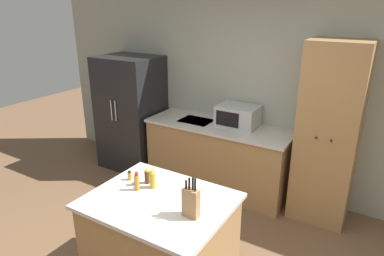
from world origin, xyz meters
name	(u,v)px	position (x,y,z in m)	size (l,w,h in m)	color
wall_back	(278,98)	(0.00, 2.33, 1.30)	(7.20, 0.06, 2.60)	#9EA393
refrigerator	(131,113)	(-2.12, 1.94, 0.86)	(0.89, 0.74, 1.71)	black
back_counter	(218,157)	(-0.65, 1.98, 0.46)	(1.96, 0.68, 0.92)	#9E7547
pantry_cabinet	(328,135)	(0.70, 2.03, 1.04)	(0.64, 0.56, 2.08)	#9E7547
kitchen_island	(161,245)	(-0.25, 0.12, 0.46)	(1.17, 0.93, 0.91)	#9E7547
microwave	(238,116)	(-0.43, 2.08, 1.06)	(0.52, 0.40, 0.27)	#B2B5B7
knife_block	(191,202)	(0.10, 0.05, 1.04)	(0.13, 0.07, 0.34)	#9E7547
spice_bottle_tall_dark	(130,176)	(-0.68, 0.25, 0.95)	(0.04, 0.04, 0.09)	orange
spice_bottle_short_red	(137,182)	(-0.50, 0.14, 0.99)	(0.04, 0.04, 0.17)	orange
spice_bottle_amber_oil	(137,180)	(-0.56, 0.21, 0.96)	(0.05, 0.05, 0.10)	#337033
spice_bottle_green_herb	(147,176)	(-0.50, 0.28, 0.98)	(0.05, 0.05, 0.14)	#563319
spice_bottle_pale_salt	(153,179)	(-0.41, 0.25, 1.00)	(0.06, 0.06, 0.18)	gold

